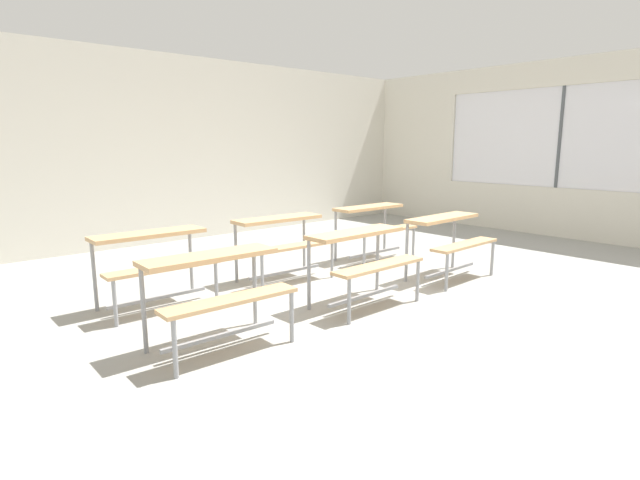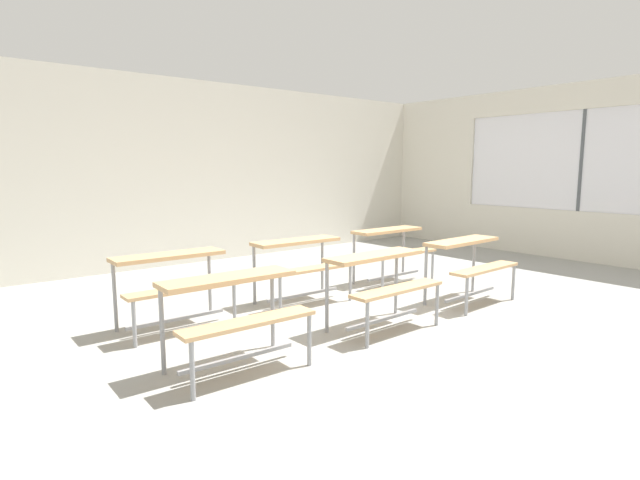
{
  "view_description": "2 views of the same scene",
  "coord_description": "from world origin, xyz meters",
  "px_view_note": "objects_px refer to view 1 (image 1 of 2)",
  "views": [
    {
      "loc": [
        -3.8,
        -3.3,
        1.6
      ],
      "look_at": [
        -0.31,
        0.67,
        0.58
      ],
      "focal_mm": 28.0,
      "sensor_mm": 36.0,
      "label": 1
    },
    {
      "loc": [
        -3.8,
        -3.3,
        1.6
      ],
      "look_at": [
        -0.36,
        0.92,
        0.8
      ],
      "focal_mm": 28.0,
      "sensor_mm": 36.0,
      "label": 2
    }
  ],
  "objects_px": {
    "desk_bench_r0c1": "(363,250)",
    "desk_bench_r1c1": "(283,233)",
    "desk_bench_r0c2": "(450,232)",
    "desk_bench_r0c0": "(217,278)",
    "desk_bench_r1c0": "(154,251)",
    "desk_bench_r1c2": "(374,219)"
  },
  "relations": [
    {
      "from": "desk_bench_r1c0",
      "to": "desk_bench_r1c2",
      "type": "distance_m",
      "value": 3.17
    },
    {
      "from": "desk_bench_r0c0",
      "to": "desk_bench_r1c0",
      "type": "distance_m",
      "value": 1.28
    },
    {
      "from": "desk_bench_r0c0",
      "to": "desk_bench_r1c0",
      "type": "bearing_deg",
      "value": 89.64
    },
    {
      "from": "desk_bench_r0c0",
      "to": "desk_bench_r0c2",
      "type": "height_order",
      "value": "same"
    },
    {
      "from": "desk_bench_r0c0",
      "to": "desk_bench_r0c1",
      "type": "relative_size",
      "value": 1.01
    },
    {
      "from": "desk_bench_r0c1",
      "to": "desk_bench_r1c1",
      "type": "xyz_separation_m",
      "value": [
        -0.02,
        1.28,
        0.0
      ]
    },
    {
      "from": "desk_bench_r0c0",
      "to": "desk_bench_r1c1",
      "type": "relative_size",
      "value": 1.0
    },
    {
      "from": "desk_bench_r1c1",
      "to": "desk_bench_r1c2",
      "type": "relative_size",
      "value": 1.01
    },
    {
      "from": "desk_bench_r0c2",
      "to": "desk_bench_r1c0",
      "type": "bearing_deg",
      "value": 155.99
    },
    {
      "from": "desk_bench_r0c1",
      "to": "desk_bench_r1c0",
      "type": "relative_size",
      "value": 1.0
    },
    {
      "from": "desk_bench_r1c1",
      "to": "desk_bench_r1c0",
      "type": "bearing_deg",
      "value": -179.17
    },
    {
      "from": "desk_bench_r0c2",
      "to": "desk_bench_r0c0",
      "type": "bearing_deg",
      "value": 178.47
    },
    {
      "from": "desk_bench_r0c0",
      "to": "desk_bench_r0c2",
      "type": "distance_m",
      "value": 3.14
    },
    {
      "from": "desk_bench_r1c0",
      "to": "desk_bench_r0c1",
      "type": "bearing_deg",
      "value": -38.46
    },
    {
      "from": "desk_bench_r0c2",
      "to": "desk_bench_r1c2",
      "type": "height_order",
      "value": "same"
    },
    {
      "from": "desk_bench_r0c2",
      "to": "desk_bench_r1c1",
      "type": "relative_size",
      "value": 1.0
    },
    {
      "from": "desk_bench_r1c0",
      "to": "desk_bench_r1c2",
      "type": "relative_size",
      "value": 1.0
    },
    {
      "from": "desk_bench_r1c2",
      "to": "desk_bench_r0c0",
      "type": "bearing_deg",
      "value": -157.51
    },
    {
      "from": "desk_bench_r0c1",
      "to": "desk_bench_r1c0",
      "type": "xyz_separation_m",
      "value": [
        -1.59,
        1.3,
        0.0
      ]
    },
    {
      "from": "desk_bench_r1c0",
      "to": "desk_bench_r0c0",
      "type": "bearing_deg",
      "value": -90.91
    },
    {
      "from": "desk_bench_r0c1",
      "to": "desk_bench_r1c2",
      "type": "bearing_deg",
      "value": 38.82
    },
    {
      "from": "desk_bench_r1c0",
      "to": "desk_bench_r1c1",
      "type": "bearing_deg",
      "value": -0.01
    }
  ]
}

